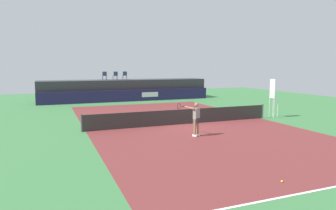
% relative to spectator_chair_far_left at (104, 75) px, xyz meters
% --- Properties ---
extents(ground_plane, '(48.00, 48.00, 0.00)m').
position_rel_spectator_chair_far_left_xyz_m(ground_plane, '(2.23, -12.23, -2.69)').
color(ground_plane, '#3D7A42').
extents(court_inner, '(12.00, 22.00, 0.00)m').
position_rel_spectator_chair_far_left_xyz_m(court_inner, '(2.23, -15.23, -2.69)').
color(court_inner, maroon).
rests_on(court_inner, ground).
extents(line_near_baseline, '(12.00, 0.10, 0.00)m').
position_rel_spectator_chair_far_left_xyz_m(line_near_baseline, '(2.23, -26.18, -2.69)').
color(line_near_baseline, white).
rests_on(line_near_baseline, court_inner).
extents(sponsor_wall, '(18.00, 0.22, 1.20)m').
position_rel_spectator_chair_far_left_xyz_m(sponsor_wall, '(2.24, -1.73, -2.09)').
color(sponsor_wall, '#231E4C').
rests_on(sponsor_wall, ground).
extents(spectator_platform, '(18.00, 2.80, 2.20)m').
position_rel_spectator_chair_far_left_xyz_m(spectator_platform, '(2.23, 0.07, -1.59)').
color(spectator_platform, '#38383D').
rests_on(spectator_platform, ground).
extents(spectator_chair_far_left, '(0.45, 0.45, 0.89)m').
position_rel_spectator_chair_far_left_xyz_m(spectator_chair_far_left, '(0.00, 0.00, 0.00)').
color(spectator_chair_far_left, '#2D3D56').
rests_on(spectator_chair_far_left, spectator_platform).
extents(spectator_chair_left, '(0.48, 0.48, 0.89)m').
position_rel_spectator_chair_far_left_xyz_m(spectator_chair_left, '(1.13, -0.16, 0.00)').
color(spectator_chair_left, '#2D3D56').
rests_on(spectator_chair_left, spectator_platform).
extents(spectator_chair_center, '(0.46, 0.46, 0.89)m').
position_rel_spectator_chair_far_left_xyz_m(spectator_chair_center, '(2.22, 0.12, 0.00)').
color(spectator_chair_center, '#2D3D56').
rests_on(spectator_chair_center, spectator_platform).
extents(umpire_chair, '(0.52, 0.52, 2.76)m').
position_rel_spectator_chair_far_left_xyz_m(umpire_chair, '(9.27, -15.25, -1.11)').
color(umpire_chair, white).
rests_on(umpire_chair, ground).
extents(tennis_net, '(12.40, 0.02, 0.95)m').
position_rel_spectator_chair_far_left_xyz_m(tennis_net, '(2.23, -15.23, -2.22)').
color(tennis_net, '#2D2D2D').
rests_on(tennis_net, ground).
extents(net_post_near, '(0.10, 0.10, 1.00)m').
position_rel_spectator_chair_far_left_xyz_m(net_post_near, '(-3.97, -15.23, -2.19)').
color(net_post_near, '#4C4C51').
rests_on(net_post_near, ground).
extents(net_post_far, '(0.10, 0.10, 1.00)m').
position_rel_spectator_chair_far_left_xyz_m(net_post_far, '(8.43, -15.23, -2.19)').
color(net_post_far, '#4C4C51').
rests_on(net_post_far, ground).
extents(tennis_player, '(1.07, 1.04, 1.77)m').
position_rel_spectator_chair_far_left_xyz_m(tennis_player, '(1.50, -18.49, -1.73)').
color(tennis_player, white).
rests_on(tennis_player, court_inner).
extents(tennis_ball, '(0.07, 0.07, 0.07)m').
position_rel_spectator_chair_far_left_xyz_m(tennis_ball, '(1.12, -25.31, -2.66)').
color(tennis_ball, '#D8EA33').
rests_on(tennis_ball, court_inner).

